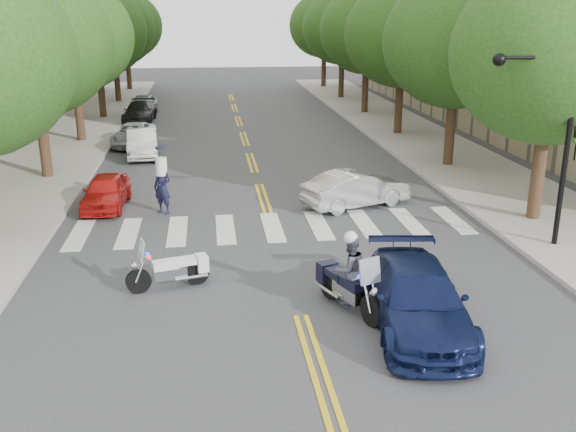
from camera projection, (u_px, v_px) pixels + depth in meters
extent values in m
plane|color=#38383A|center=(301.00, 316.00, 15.00)|extent=(140.00, 140.00, 0.00)
cube|color=#9E9991|center=(69.00, 141.00, 34.64)|extent=(5.00, 60.00, 0.15)
cube|color=#9E9991|center=(409.00, 133.00, 36.90)|extent=(5.00, 60.00, 0.15)
cylinder|color=#382316|center=(44.00, 140.00, 26.68)|extent=(0.44, 0.44, 3.32)
ellipsoid|color=#1E4413|center=(32.00, 44.00, 25.49)|extent=(6.40, 6.40, 5.76)
cylinder|color=#382316|center=(79.00, 112.00, 34.24)|extent=(0.44, 0.44, 3.32)
ellipsoid|color=#1E4413|center=(72.00, 36.00, 33.05)|extent=(6.40, 6.40, 5.76)
cylinder|color=#382316|center=(102.00, 94.00, 41.80)|extent=(0.44, 0.44, 3.32)
ellipsoid|color=#1E4413|center=(96.00, 31.00, 40.60)|extent=(6.40, 6.40, 5.76)
cylinder|color=#382316|center=(117.00, 81.00, 49.35)|extent=(0.44, 0.44, 3.32)
ellipsoid|color=#1E4413|center=(113.00, 28.00, 48.16)|extent=(6.40, 6.40, 5.76)
cylinder|color=#382316|center=(129.00, 72.00, 56.91)|extent=(0.44, 0.44, 3.32)
ellipsoid|color=#1E4413|center=(125.00, 26.00, 55.72)|extent=(6.40, 6.40, 5.76)
cylinder|color=#382316|center=(538.00, 174.00, 21.21)|extent=(0.44, 0.44, 3.32)
ellipsoid|color=#1E4413|center=(553.00, 53.00, 20.02)|extent=(6.40, 6.40, 5.76)
cylinder|color=#382316|center=(450.00, 131.00, 28.77)|extent=(0.44, 0.44, 3.32)
ellipsoid|color=#1E4413|center=(457.00, 41.00, 27.58)|extent=(6.40, 6.40, 5.76)
cylinder|color=#382316|center=(399.00, 106.00, 36.33)|extent=(0.44, 0.44, 3.32)
ellipsoid|color=#1E4413|center=(402.00, 35.00, 35.14)|extent=(6.40, 6.40, 5.76)
cylinder|color=#382316|center=(365.00, 90.00, 43.89)|extent=(0.44, 0.44, 3.32)
ellipsoid|color=#1E4413|center=(367.00, 30.00, 42.70)|extent=(6.40, 6.40, 5.76)
cylinder|color=#382316|center=(341.00, 78.00, 51.45)|extent=(0.44, 0.44, 3.32)
ellipsoid|color=#1E4413|center=(343.00, 27.00, 50.25)|extent=(6.40, 6.40, 5.76)
cylinder|color=#382316|center=(324.00, 69.00, 59.00)|extent=(0.44, 0.44, 3.32)
ellipsoid|color=#1E4413|center=(324.00, 25.00, 57.81)|extent=(6.40, 6.40, 5.76)
cylinder|color=black|center=(567.00, 150.00, 18.37)|extent=(0.16, 0.16, 6.00)
cylinder|color=black|center=(538.00, 57.00, 17.43)|extent=(2.40, 0.10, 0.10)
sphere|color=black|center=(499.00, 60.00, 17.32)|extent=(0.36, 0.36, 0.36)
imported|color=black|center=(576.00, 143.00, 18.34)|extent=(0.16, 0.20, 1.00)
cylinder|color=black|center=(372.00, 311.00, 14.43)|extent=(0.41, 0.73, 0.73)
cylinder|color=black|center=(331.00, 284.00, 15.86)|extent=(0.45, 0.75, 0.73)
cube|color=silver|center=(349.00, 291.00, 15.15)|extent=(0.68, 1.02, 0.34)
cube|color=black|center=(352.00, 283.00, 14.98)|extent=(0.64, 0.84, 0.24)
cube|color=black|center=(338.00, 273.00, 15.46)|extent=(0.62, 0.71, 0.17)
cube|color=black|center=(327.00, 271.00, 15.90)|extent=(0.56, 0.48, 0.48)
cube|color=#8C99A5|center=(370.00, 271.00, 14.26)|extent=(0.56, 0.36, 0.59)
cube|color=red|center=(369.00, 275.00, 14.54)|extent=(0.14, 0.14, 0.09)
cube|color=#0C26E5|center=(360.00, 277.00, 14.41)|extent=(0.14, 0.14, 0.09)
imported|color=#474C56|center=(350.00, 270.00, 14.98)|extent=(1.00, 0.90, 1.69)
sphere|color=silver|center=(351.00, 238.00, 14.74)|extent=(0.32, 0.32, 0.32)
cylinder|color=black|center=(139.00, 281.00, 16.13)|extent=(0.65, 0.30, 0.64)
cylinder|color=black|center=(197.00, 272.00, 16.69)|extent=(0.66, 0.33, 0.64)
cube|color=silver|center=(170.00, 273.00, 16.40)|extent=(0.90, 0.52, 0.30)
cube|color=white|center=(166.00, 265.00, 16.29)|extent=(0.73, 0.50, 0.21)
cube|color=white|center=(186.00, 261.00, 16.47)|extent=(0.60, 0.50, 0.15)
cube|color=white|center=(202.00, 263.00, 16.66)|extent=(0.38, 0.48, 0.42)
cube|color=#8C99A5|center=(141.00, 250.00, 15.93)|extent=(0.27, 0.49, 0.52)
cube|color=red|center=(149.00, 257.00, 15.94)|extent=(0.12, 0.12, 0.08)
cube|color=#0C26E5|center=(147.00, 254.00, 16.14)|extent=(0.12, 0.12, 0.08)
imported|color=#161733|center=(163.00, 187.00, 22.31)|extent=(0.84, 0.78, 1.92)
imported|color=#BABABC|center=(356.00, 189.00, 23.22)|extent=(4.23, 2.78, 1.32)
imported|color=#0F173E|center=(418.00, 299.00, 14.26)|extent=(2.54, 5.05, 1.41)
imported|color=red|center=(106.00, 191.00, 23.12)|extent=(1.59, 3.59, 1.20)
imported|color=silver|center=(142.00, 143.00, 31.19)|extent=(1.76, 4.12, 1.32)
imported|color=#B7BABF|center=(134.00, 135.00, 33.81)|extent=(2.21, 4.30, 1.16)
imported|color=black|center=(140.00, 112.00, 40.99)|extent=(2.01, 4.51, 1.29)
imported|color=gray|center=(144.00, 104.00, 43.89)|extent=(1.76, 4.13, 1.39)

